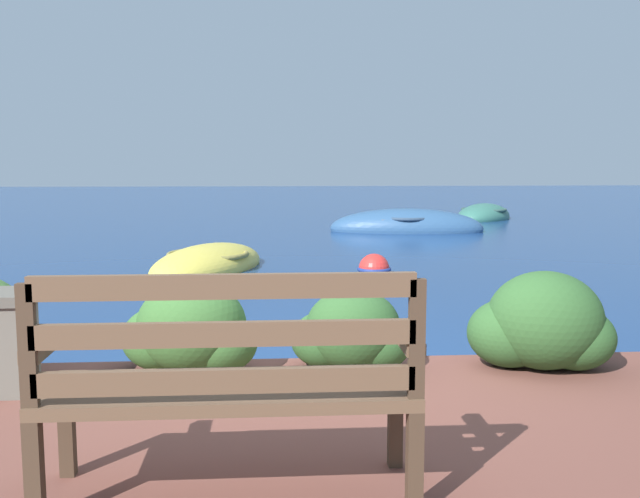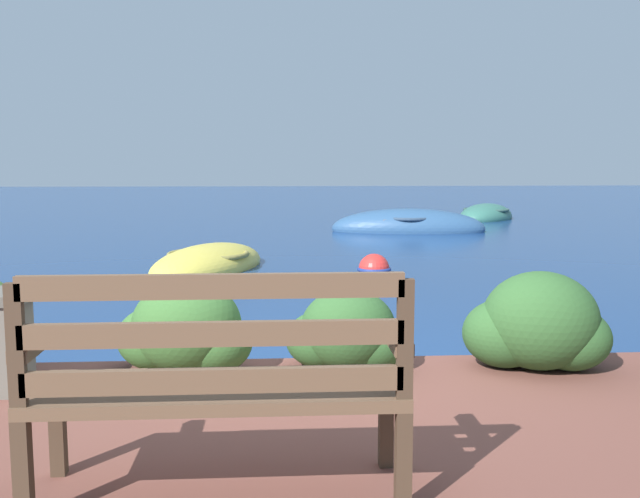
% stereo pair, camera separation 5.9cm
% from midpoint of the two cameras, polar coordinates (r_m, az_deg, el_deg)
% --- Properties ---
extents(ground_plane, '(80.00, 80.00, 0.00)m').
position_cam_midpoint_polar(ground_plane, '(4.95, -2.23, -11.17)').
color(ground_plane, navy).
extents(park_bench, '(1.47, 0.48, 0.93)m').
position_cam_midpoint_polar(park_bench, '(2.83, -7.89, -10.35)').
color(park_bench, '#433123').
rests_on(park_bench, patio_terrace).
extents(hedge_clump_centre, '(0.86, 0.62, 0.59)m').
position_cam_midpoint_polar(hedge_clump_centre, '(4.61, -10.73, -6.55)').
color(hedge_clump_centre, '#38662D').
rests_on(hedge_clump_centre, patio_terrace).
extents(hedge_clump_right, '(0.77, 0.55, 0.52)m').
position_cam_midpoint_polar(hedge_clump_right, '(4.60, 2.15, -6.82)').
color(hedge_clump_right, '#2D5628').
rests_on(hedge_clump_right, patio_terrace).
extents(hedge_clump_far_right, '(0.93, 0.67, 0.63)m').
position_cam_midpoint_polar(hedge_clump_far_right, '(4.80, 17.01, -5.94)').
color(hedge_clump_far_right, '#2D5628').
rests_on(hedge_clump_far_right, patio_terrace).
extents(rowboat_nearest, '(2.06, 2.85, 0.63)m').
position_cam_midpoint_polar(rowboat_nearest, '(10.37, -9.10, -1.32)').
color(rowboat_nearest, '#DBC64C').
rests_on(rowboat_nearest, ground_plane).
extents(rowboat_mid, '(3.49, 1.54, 0.89)m').
position_cam_midpoint_polar(rowboat_mid, '(15.84, 6.83, 1.65)').
color(rowboat_mid, '#2D517A').
rests_on(rowboat_mid, ground_plane).
extents(rowboat_far, '(2.36, 2.58, 0.74)m').
position_cam_midpoint_polar(rowboat_far, '(19.61, 12.87, 2.53)').
color(rowboat_far, '#336B5B').
rests_on(rowboat_far, ground_plane).
extents(mooring_buoy, '(0.47, 0.47, 0.43)m').
position_cam_midpoint_polar(mooring_buoy, '(9.80, 4.17, -1.62)').
color(mooring_buoy, red).
rests_on(mooring_buoy, ground_plane).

